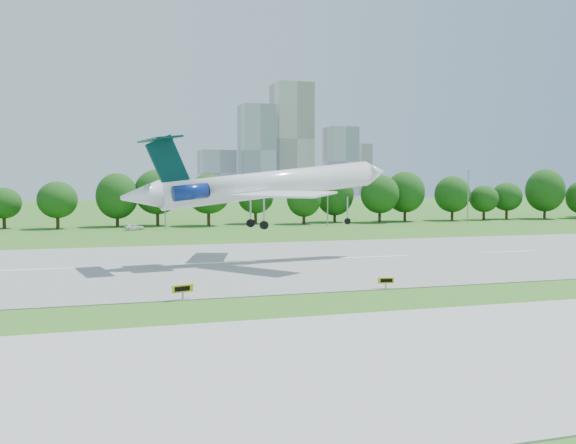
# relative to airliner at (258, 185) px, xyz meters

# --- Properties ---
(ground) EXTENTS (600.00, 600.00, 0.00)m
(ground) POSITION_rel_airliner_xyz_m (15.39, -24.72, -9.22)
(ground) COLOR #2A631A
(ground) RESTS_ON ground
(runway) EXTENTS (400.00, 45.00, 0.08)m
(runway) POSITION_rel_airliner_xyz_m (15.39, 0.28, -9.18)
(runway) COLOR gray
(runway) RESTS_ON ground
(tree_line) EXTENTS (288.40, 8.40, 10.40)m
(tree_line) POSITION_rel_airliner_xyz_m (15.39, 67.28, -3.03)
(tree_line) COLOR #382314
(tree_line) RESTS_ON ground
(light_poles) EXTENTS (175.90, 0.25, 12.19)m
(light_poles) POSITION_rel_airliner_xyz_m (12.89, 57.28, -2.88)
(light_poles) COLOR gray
(light_poles) RESTS_ON ground
(skyline) EXTENTS (127.00, 52.00, 80.00)m
(skyline) POSITION_rel_airliner_xyz_m (115.55, 365.89, 21.24)
(skyline) COLOR #B2B2B7
(skyline) RESTS_ON ground
(airliner) EXTENTS (34.41, 24.67, 10.73)m
(airliner) POSITION_rel_airliner_xyz_m (0.00, 0.00, 0.00)
(airliner) COLOR white
(airliner) RESTS_ON ground
(taxi_sign_left) EXTENTS (1.76, 0.74, 1.26)m
(taxi_sign_left) POSITION_rel_airliner_xyz_m (-11.91, -21.96, -8.29)
(taxi_sign_left) COLOR gray
(taxi_sign_left) RESTS_ON ground
(taxi_sign_centre) EXTENTS (1.48, 0.37, 1.03)m
(taxi_sign_centre) POSITION_rel_airliner_xyz_m (6.15, -21.89, -8.46)
(taxi_sign_centre) COLOR gray
(taxi_sign_centre) RESTS_ON ground
(service_vehicle_b) EXTENTS (4.09, 2.48, 1.30)m
(service_vehicle_b) POSITION_rel_airliner_xyz_m (-10.80, 56.33, -8.57)
(service_vehicle_b) COLOR white
(service_vehicle_b) RESTS_ON ground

